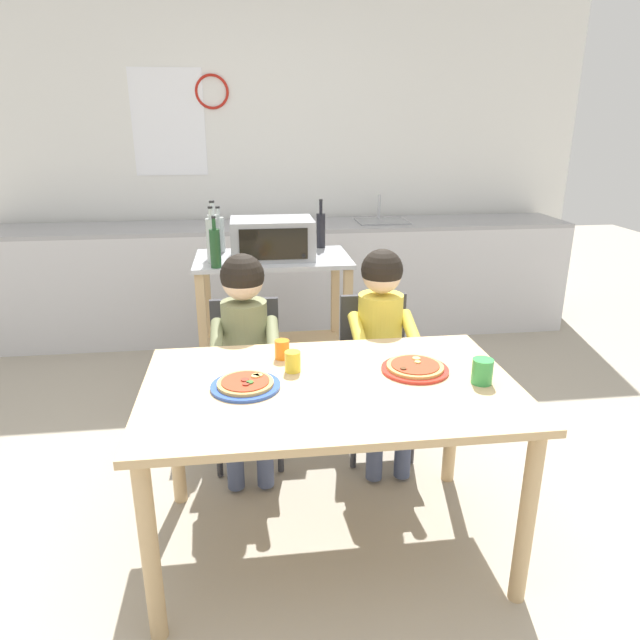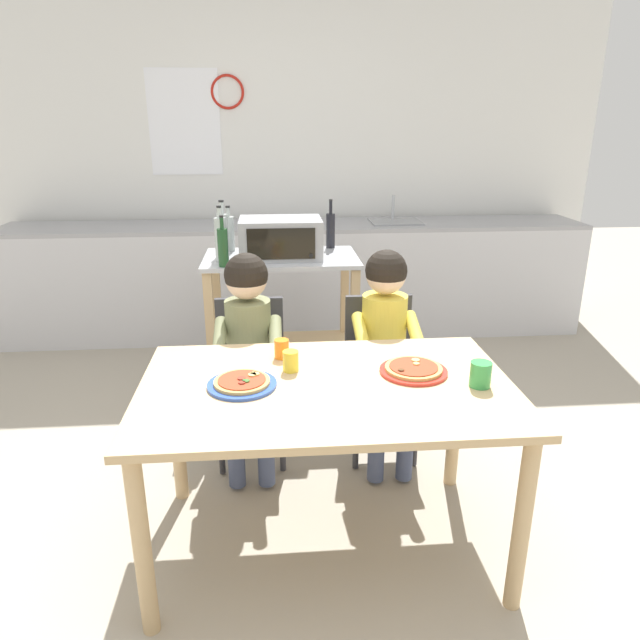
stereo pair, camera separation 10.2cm
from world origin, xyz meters
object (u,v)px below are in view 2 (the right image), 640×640
(bottle_squat_spirits, at_px, (229,233))
(drinking_cup_green, at_px, (481,374))
(child_in_olive_shirt, at_px, (248,335))
(dining_table, at_px, (327,406))
(dining_chair_left, at_px, (251,368))
(pizza_plate_red_rimmed, at_px, (413,370))
(bottle_brown_beer, at_px, (223,234))
(kitchen_island_cart, at_px, (282,305))
(drinking_cup_orange, at_px, (282,349))
(toaster_oven, at_px, (281,238))
(bottle_clear_vinegar, at_px, (223,247))
(drinking_cup_yellow, at_px, (291,361))
(bottle_tall_green_wine, at_px, (221,239))
(child_in_yellow_shirt, at_px, (386,332))
(bottle_slim_sauce, at_px, (331,229))
(dining_chair_right, at_px, (380,364))
(pizza_plate_blue_rimmed, at_px, (242,383))

(bottle_squat_spirits, bearing_deg, drinking_cup_green, -58.73)
(child_in_olive_shirt, bearing_deg, dining_table, -63.49)
(dining_chair_left, xyz_separation_m, pizza_plate_red_rimmed, (0.66, -0.67, 0.26))
(bottle_brown_beer, bearing_deg, kitchen_island_cart, -7.44)
(bottle_squat_spirits, xyz_separation_m, drinking_cup_orange, (0.29, -1.34, -0.24))
(toaster_oven, height_order, bottle_clear_vinegar, bottle_clear_vinegar)
(drinking_cup_yellow, bearing_deg, toaster_oven, 90.40)
(bottle_tall_green_wine, xyz_separation_m, drinking_cup_orange, (0.32, -1.05, -0.26))
(bottle_tall_green_wine, bearing_deg, child_in_olive_shirt, -76.47)
(bottle_clear_vinegar, height_order, child_in_yellow_shirt, bottle_clear_vinegar)
(toaster_oven, xyz_separation_m, child_in_yellow_shirt, (0.49, -0.78, -0.31))
(toaster_oven, height_order, drinking_cup_yellow, toaster_oven)
(bottle_brown_beer, distance_m, bottle_tall_green_wine, 0.15)
(toaster_oven, height_order, drinking_cup_green, toaster_oven)
(pizza_plate_red_rimmed, bearing_deg, drinking_cup_yellow, 173.01)
(bottle_brown_beer, distance_m, drinking_cup_orange, 1.27)
(bottle_clear_vinegar, xyz_separation_m, child_in_yellow_shirt, (0.81, -0.58, -0.31))
(bottle_brown_beer, relative_size, bottle_squat_spirits, 1.19)
(bottle_squat_spirits, bearing_deg, child_in_yellow_shirt, -50.93)
(bottle_slim_sauce, distance_m, drinking_cup_orange, 1.45)
(bottle_tall_green_wine, height_order, drinking_cup_orange, bottle_tall_green_wine)
(drinking_cup_green, distance_m, drinking_cup_orange, 0.80)
(bottle_clear_vinegar, distance_m, dining_table, 1.34)
(dining_chair_left, height_order, dining_chair_right, same)
(kitchen_island_cart, relative_size, pizza_plate_blue_rimmed, 3.53)
(dining_chair_right, relative_size, drinking_cup_orange, 10.16)
(kitchen_island_cart, relative_size, toaster_oven, 1.92)
(dining_table, xyz_separation_m, child_in_olive_shirt, (-0.32, 0.63, 0.06))
(kitchen_island_cart, xyz_separation_m, bottle_brown_beer, (-0.34, 0.04, 0.44))
(pizza_plate_blue_rimmed, distance_m, drinking_cup_yellow, 0.23)
(dining_chair_right, xyz_separation_m, pizza_plate_red_rimmed, (-0.00, -0.66, 0.26))
(bottle_slim_sauce, relative_size, pizza_plate_blue_rimmed, 1.18)
(kitchen_island_cart, xyz_separation_m, drinking_cup_yellow, (0.01, -1.29, 0.18))
(bottle_clear_vinegar, distance_m, dining_chair_right, 1.07)
(bottle_brown_beer, bearing_deg, drinking_cup_orange, -75.26)
(kitchen_island_cart, relative_size, child_in_yellow_shirt, 0.85)
(child_in_olive_shirt, height_order, child_in_yellow_shirt, child_in_yellow_shirt)
(bottle_slim_sauce, bearing_deg, bottle_brown_beer, -164.74)
(pizza_plate_red_rimmed, relative_size, drinking_cup_yellow, 3.21)
(dining_table, height_order, drinking_cup_yellow, drinking_cup_yellow)
(drinking_cup_yellow, bearing_deg, pizza_plate_blue_rimmed, -146.07)
(bottle_squat_spirits, xyz_separation_m, drinking_cup_yellow, (0.32, -1.48, -0.24))
(bottle_squat_spirits, distance_m, child_in_olive_shirt, 1.03)
(drinking_cup_green, bearing_deg, bottle_clear_vinegar, 128.85)
(bottle_tall_green_wine, bearing_deg, bottle_clear_vinegar, -79.58)
(dining_chair_right, height_order, pizza_plate_blue_rimmed, dining_chair_right)
(bottle_tall_green_wine, height_order, pizza_plate_blue_rimmed, bottle_tall_green_wine)
(child_in_yellow_shirt, bearing_deg, dining_chair_left, 169.30)
(child_in_olive_shirt, bearing_deg, kitchen_island_cart, 77.45)
(bottle_brown_beer, height_order, drinking_cup_green, bottle_brown_beer)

